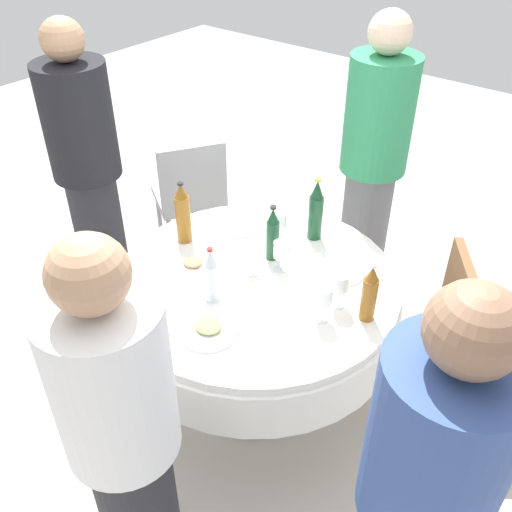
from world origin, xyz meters
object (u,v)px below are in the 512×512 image
wine_glass_front (281,251)px  dining_table (256,305)px  person_far (418,510)px  plate_south (337,268)px  wine_glass_west (341,282)px  plate_north (208,329)px  plate_rear (193,265)px  wine_glass_near (280,221)px  plate_left (236,227)px  wine_glass_mid (252,255)px  bottle_dark_green_front (316,211)px  bottle_amber_inner (369,294)px  wine_glass_north (323,297)px  person_right (372,170)px  person_west (125,440)px  bottle_amber_far (183,214)px  chair_near (474,329)px  bottle_clear_right (211,276)px  chair_mid (191,192)px  bottle_dark_green_west (273,234)px  person_inner (90,179)px

wine_glass_front → dining_table: bearing=-112.7°
person_far → plate_south: bearing=-107.7°
dining_table → wine_glass_west: (0.37, 0.07, 0.27)m
plate_north → plate_rear: 0.42m
wine_glass_near → plate_left: 0.25m
wine_glass_mid → dining_table: bearing=-22.8°
bottle_dark_green_front → wine_glass_near: bottle_dark_green_front is taller
bottle_amber_inner → wine_glass_north: bottle_amber_inner is taller
bottle_dark_green_front → person_far: bearing=-45.3°
wine_glass_front → person_right: size_ratio=0.09×
bottle_dark_green_front → person_west: bearing=-81.0°
bottle_amber_far → plate_north: size_ratio=1.30×
dining_table → bottle_amber_inner: bottle_amber_inner is taller
person_right → chair_near: person_right is taller
dining_table → wine_glass_north: (0.36, -0.04, 0.27)m
wine_glass_near → plate_left: (-0.22, -0.05, -0.09)m
plate_south → person_right: person_right is taller
wine_glass_front → wine_glass_north: (0.32, -0.15, 0.01)m
bottle_clear_right → plate_left: bearing=119.9°
wine_glass_mid → chair_mid: bearing=148.0°
bottle_amber_inner → person_right: bearing=118.8°
bottle_amber_inner → wine_glass_west: size_ratio=1.65×
bottle_amber_far → person_west: bearing=-54.4°
bottle_dark_green_west → chair_near: size_ratio=0.31×
chair_mid → plate_rear: bearing=-103.0°
wine_glass_mid → person_inner: 1.03m
plate_rear → person_right: person_right is taller
dining_table → bottle_amber_inner: bearing=8.6°
bottle_amber_inner → bottle_clear_right: size_ratio=1.03×
chair_near → bottle_clear_right: bearing=-82.4°
person_right → chair_near: bearing=-26.9°
bottle_dark_green_front → wine_glass_mid: size_ratio=2.13×
dining_table → person_far: (1.03, -0.60, 0.24)m
wine_glass_west → plate_south: size_ratio=0.63×
bottle_amber_inner → plate_left: size_ratio=1.29×
bottle_clear_right → wine_glass_near: (-0.04, 0.52, -0.02)m
plate_rear → chair_near: (1.08, 0.65, -0.23)m
bottle_dark_green_front → plate_rear: bottle_dark_green_front is taller
bottle_amber_inner → plate_south: bottle_amber_inner is taller
bottle_amber_far → wine_glass_front: size_ratio=2.06×
person_right → plate_north: bearing=-87.1°
wine_glass_west → plate_left: (-0.69, 0.17, -0.11)m
wine_glass_north → plate_rear: wine_glass_north is taller
person_west → person_right: bearing=-97.5°
bottle_dark_green_front → wine_glass_north: size_ratio=1.94×
plate_left → bottle_amber_far: bearing=-118.2°
bottle_dark_green_west → person_far: bearing=-35.6°
plate_rear → plate_south: size_ratio=0.79×
wine_glass_mid → chair_near: 1.04m
bottle_amber_inner → plate_left: bottle_amber_inner is taller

